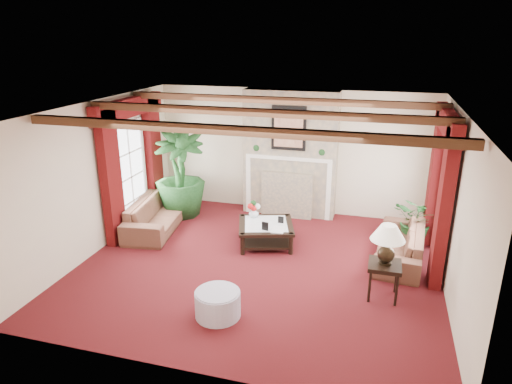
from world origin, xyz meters
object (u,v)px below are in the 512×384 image
(coffee_table, at_px, (266,234))
(ottoman, at_px, (218,304))
(sofa_right, at_px, (401,239))
(sofa_left, at_px, (158,208))
(side_table, at_px, (383,280))
(potted_palm, at_px, (181,192))

(coffee_table, distance_m, ottoman, 2.45)
(sofa_right, height_order, coffee_table, sofa_right)
(sofa_left, xyz_separation_m, ottoman, (2.27, -2.62, -0.22))
(sofa_left, height_order, ottoman, sofa_left)
(side_table, bearing_deg, sofa_right, 79.00)
(side_table, xyz_separation_m, ottoman, (-2.23, -1.13, -0.09))
(sofa_right, bearing_deg, potted_palm, -95.52)
(sofa_right, relative_size, side_table, 3.49)
(sofa_left, distance_m, coffee_table, 2.35)
(coffee_table, bearing_deg, side_table, -48.00)
(sofa_right, xyz_separation_m, coffee_table, (-2.44, -0.09, -0.17))
(sofa_left, bearing_deg, ottoman, -147.05)
(sofa_left, relative_size, sofa_right, 1.10)
(coffee_table, bearing_deg, sofa_left, 158.91)
(potted_palm, xyz_separation_m, ottoman, (2.08, -3.38, -0.34))
(coffee_table, bearing_deg, potted_palm, 139.82)
(ottoman, bearing_deg, potted_palm, 121.68)
(sofa_left, xyz_separation_m, potted_palm, (0.18, 0.76, 0.12))
(sofa_left, distance_m, sofa_right, 4.77)
(coffee_table, height_order, side_table, side_table)
(side_table, bearing_deg, coffee_table, 148.77)
(coffee_table, bearing_deg, ottoman, -108.32)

